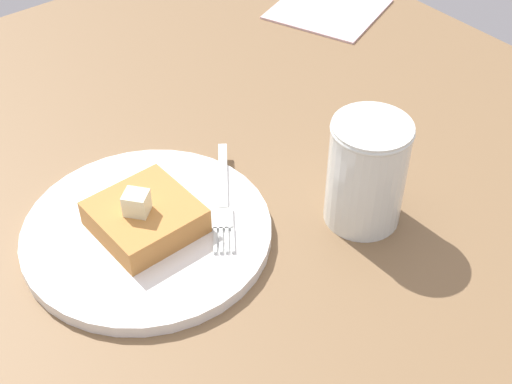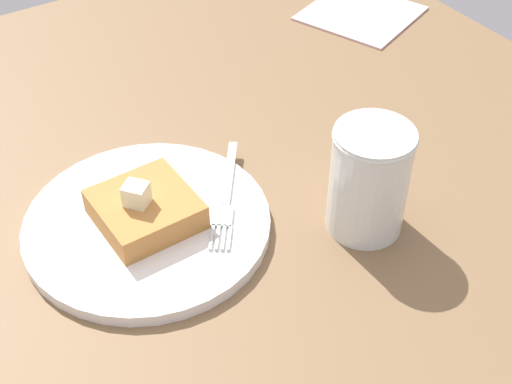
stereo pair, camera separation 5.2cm
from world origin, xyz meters
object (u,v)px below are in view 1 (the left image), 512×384
Objects in this scene: fork at (223,201)px; syrup_jar at (366,178)px; plate at (147,231)px; napkin at (328,9)px.

syrup_jar is (-8.98, -10.32, 3.54)cm from fork.
plate is 1.65× the size of napkin.
napkin is (24.67, -37.37, -1.31)cm from fork.
fork is at bearing -103.18° from plate.
fork reaches higher than napkin.
plate is 2.13× the size of syrup_jar.
fork is at bearing 48.97° from syrup_jar.
fork is 1.23× the size of syrup_jar.
napkin is (22.84, -45.16, -0.58)cm from plate.
plate is at bearing 59.18° from syrup_jar.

